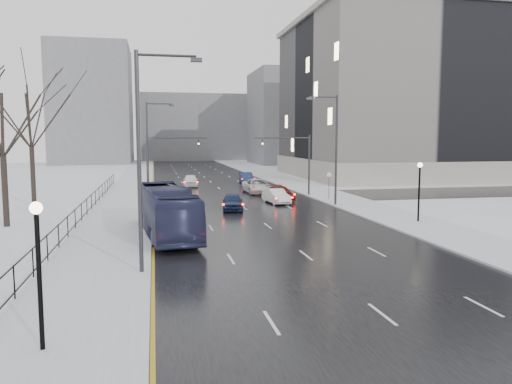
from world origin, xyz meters
TOP-DOWN VIEW (x-y plane):
  - road at (0.00, 60.00)m, footprint 16.00×150.00m
  - cross_road at (0.00, 48.00)m, footprint 130.00×10.00m
  - sidewalk_left at (-10.50, 60.00)m, footprint 5.00×150.00m
  - sidewalk_right at (10.50, 60.00)m, footprint 5.00×150.00m
  - park_strip at (-20.00, 60.00)m, footprint 14.00×150.00m
  - tree_park_d at (-17.80, 34.00)m, footprint 8.75×8.75m
  - tree_park_e at (-18.20, 44.00)m, footprint 9.45×9.45m
  - iron_fence at (-13.00, 30.00)m, footprint 0.06×70.00m
  - streetlight_r_mid at (8.17, 40.00)m, footprint 2.95×0.25m
  - streetlight_l_near at (-8.17, 20.00)m, footprint 2.95×0.25m
  - streetlight_l_far at (-8.17, 52.00)m, footprint 2.95×0.25m
  - lamppost_l at (-11.00, 12.00)m, footprint 0.36×0.36m
  - lamppost_r_mid at (11.00, 30.00)m, footprint 0.36×0.36m
  - mast_signal_right at (7.33, 48.00)m, footprint 6.10×0.33m
  - mast_signal_left at (-7.33, 48.00)m, footprint 6.10×0.33m
  - no_uturn_sign at (9.20, 44.00)m, footprint 0.60×0.06m
  - civic_building at (35.00, 72.00)m, footprint 41.00×31.00m
  - bldg_far_right at (28.00, 115.00)m, footprint 24.00×20.00m
  - bldg_far_left at (-22.00, 125.00)m, footprint 18.00×22.00m
  - bldg_far_center at (4.00, 140.00)m, footprint 30.00×18.00m
  - bus at (-7.00, 28.86)m, footprint 3.83×11.51m
  - sedan_center_near at (-1.22, 39.13)m, footprint 2.26×4.42m
  - sedan_right_near at (3.47, 42.55)m, footprint 2.02×4.35m
  - sedan_right_cross at (3.50, 51.39)m, footprint 2.87×5.79m
  - sedan_right_far at (4.50, 44.96)m, footprint 2.24×4.83m
  - sedan_center_far at (-3.25, 60.68)m, footprint 2.04×4.60m
  - sedan_right_distant at (4.50, 63.77)m, footprint 1.76×4.56m

SIDE VIEW (x-z plane):
  - tree_park_d at x=-17.80m, z-range -6.25..6.25m
  - tree_park_e at x=-18.20m, z-range -6.75..6.75m
  - road at x=0.00m, z-range 0.00..0.04m
  - cross_road at x=0.00m, z-range 0.00..0.04m
  - park_strip at x=-20.00m, z-range 0.00..0.12m
  - sidewalk_left at x=-10.50m, z-range 0.00..0.16m
  - sidewalk_right at x=10.50m, z-range 0.00..0.16m
  - sedan_right_far at x=4.50m, z-range 0.04..1.41m
  - sedan_right_near at x=3.47m, z-range 0.04..1.42m
  - sedan_center_near at x=-1.22m, z-range 0.04..1.48m
  - sedan_right_distant at x=4.50m, z-range 0.04..1.52m
  - sedan_center_far at x=-3.25m, z-range 0.04..1.58m
  - sedan_right_cross at x=3.50m, z-range 0.04..1.62m
  - iron_fence at x=-13.00m, z-range 0.26..1.56m
  - bus at x=-7.00m, z-range 0.04..3.19m
  - no_uturn_sign at x=9.20m, z-range 0.95..3.65m
  - lamppost_l at x=-11.00m, z-range 0.80..5.08m
  - lamppost_r_mid at x=11.00m, z-range 0.80..5.08m
  - mast_signal_right at x=7.33m, z-range 0.86..7.36m
  - mast_signal_left at x=-7.33m, z-range 0.86..7.36m
  - streetlight_r_mid at x=8.17m, z-range 0.62..10.62m
  - streetlight_l_near at x=-8.17m, z-range 0.62..10.62m
  - streetlight_l_far at x=-8.17m, z-range 0.62..10.62m
  - bldg_far_center at x=4.00m, z-range 0.00..18.00m
  - bldg_far_right at x=28.00m, z-range 0.00..22.00m
  - civic_building at x=35.00m, z-range -1.19..23.61m
  - bldg_far_left at x=-22.00m, z-range 0.00..28.00m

